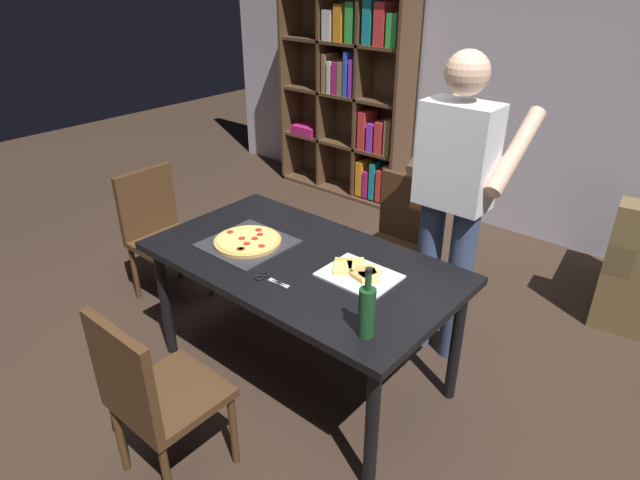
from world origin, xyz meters
name	(u,v)px	position (x,y,z in m)	size (l,w,h in m)	color
ground_plane	(303,371)	(0.00, 0.00, 0.00)	(12.00, 12.00, 0.00)	#38281E
back_wall	(522,63)	(0.00, 2.60, 1.40)	(6.40, 0.10, 2.80)	#BCB7C6
dining_table	(301,271)	(0.00, 0.00, 0.67)	(1.63, 0.91, 0.75)	black
chair_near_camera	(151,392)	(0.00, -0.94, 0.51)	(0.42, 0.42, 0.90)	#472D19
chair_far_side	(398,237)	(0.00, 0.94, 0.51)	(0.42, 0.42, 0.90)	#472D19
chair_left_end	(159,228)	(-1.30, 0.00, 0.51)	(0.42, 0.42, 0.90)	#472D19
bookshelf	(353,94)	(-1.49, 2.38, 0.99)	(1.40, 0.35, 1.95)	#513823
person_serving_pizza	(454,195)	(0.46, 0.72, 1.00)	(0.55, 0.54, 1.75)	#38476B
pepperoni_pizza_on_tray	(248,242)	(-0.33, -0.07, 0.77)	(0.42, 0.42, 0.04)	#2D2D33
pizza_slices_on_towel	(358,273)	(0.32, 0.06, 0.76)	(0.36, 0.28, 0.03)	white
wine_bottle	(367,311)	(0.63, -0.30, 0.87)	(0.07, 0.07, 0.32)	#194723
kitchen_scissors	(268,278)	(0.01, -0.26, 0.76)	(0.19, 0.09, 0.01)	silver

